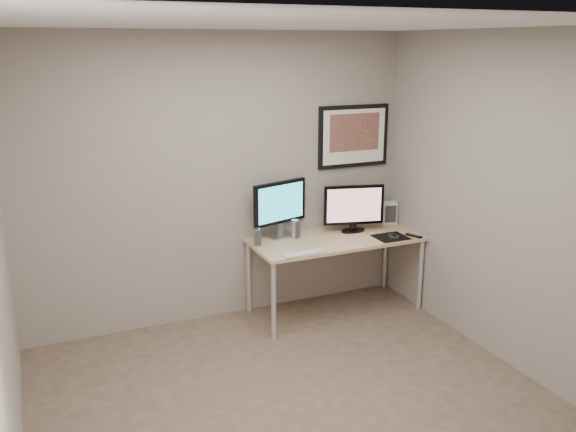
% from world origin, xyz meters
% --- Properties ---
extents(floor, '(3.60, 3.60, 0.00)m').
position_xyz_m(floor, '(0.00, 0.00, 0.00)').
color(floor, brown).
rests_on(floor, ground).
extents(room, '(3.60, 3.60, 3.60)m').
position_xyz_m(room, '(0.00, 0.45, 1.64)').
color(room, white).
rests_on(room, ground).
extents(desk, '(1.60, 0.70, 0.73)m').
position_xyz_m(desk, '(1.00, 1.35, 0.66)').
color(desk, '#A87551').
rests_on(desk, floor).
extents(framed_art, '(0.75, 0.04, 0.60)m').
position_xyz_m(framed_art, '(1.35, 1.68, 1.62)').
color(framed_art, black).
rests_on(framed_art, room).
extents(monitor_large, '(0.57, 0.26, 0.53)m').
position_xyz_m(monitor_large, '(0.54, 1.59, 1.03)').
color(monitor_large, '#ACACB1').
rests_on(monitor_large, desk).
extents(monitor_tv, '(0.58, 0.19, 0.46)m').
position_xyz_m(monitor_tv, '(1.25, 1.46, 0.97)').
color(monitor_tv, black).
rests_on(monitor_tv, desk).
extents(speaker_left, '(0.07, 0.07, 0.16)m').
position_xyz_m(speaker_left, '(0.24, 1.43, 0.81)').
color(speaker_left, '#ACACB1').
rests_on(speaker_left, desk).
extents(speaker_right, '(0.09, 0.09, 0.18)m').
position_xyz_m(speaker_right, '(0.65, 1.49, 0.82)').
color(speaker_right, '#ACACB1').
rests_on(speaker_right, desk).
extents(keyboard, '(0.40, 0.13, 0.01)m').
position_xyz_m(keyboard, '(0.54, 1.06, 0.74)').
color(keyboard, silver).
rests_on(keyboard, desk).
extents(mousepad, '(0.30, 0.27, 0.00)m').
position_xyz_m(mousepad, '(1.48, 1.16, 0.73)').
color(mousepad, black).
rests_on(mousepad, desk).
extents(mouse, '(0.08, 0.12, 0.04)m').
position_xyz_m(mouse, '(1.50, 1.15, 0.75)').
color(mouse, black).
rests_on(mouse, mousepad).
extents(remote, '(0.10, 0.17, 0.02)m').
position_xyz_m(remote, '(1.70, 1.09, 0.74)').
color(remote, black).
rests_on(remote, desk).
extents(fan_unit, '(0.16, 0.13, 0.22)m').
position_xyz_m(fan_unit, '(1.72, 1.57, 0.84)').
color(fan_unit, silver).
rests_on(fan_unit, desk).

